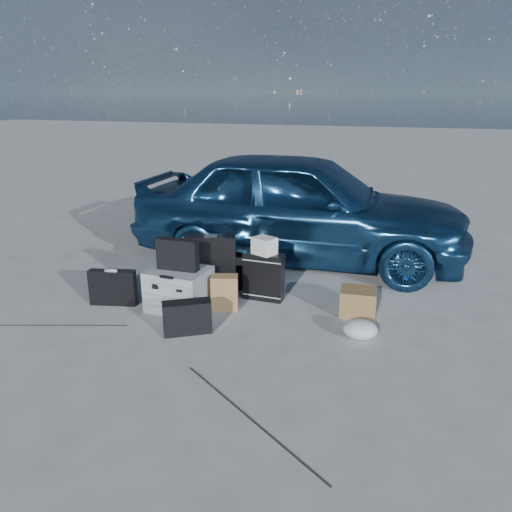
{
  "coord_description": "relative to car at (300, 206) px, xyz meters",
  "views": [
    {
      "loc": [
        1.86,
        -3.94,
        2.12
      ],
      "look_at": [
        0.28,
        0.85,
        0.46
      ],
      "focal_mm": 35.0,
      "sensor_mm": 36.0,
      "label": 1
    }
  ],
  "objects": [
    {
      "name": "duffel_bag",
      "position": [
        -0.39,
        -1.14,
        -0.57
      ],
      "size": [
        0.65,
        0.48,
        0.3
      ],
      "primitive_type": "cube",
      "rotation": [
        0.0,
        0.0,
        0.42
      ],
      "color": "black",
      "rests_on": "ground"
    },
    {
      "name": "messenger_bag",
      "position": [
        -0.47,
        -2.4,
        -0.57
      ],
      "size": [
        0.46,
        0.37,
        0.31
      ],
      "primitive_type": "cube",
      "rotation": [
        0.0,
        0.0,
        0.55
      ],
      "color": "black",
      "rests_on": "ground"
    },
    {
      "name": "flat_box_white",
      "position": [
        -0.4,
        -1.14,
        -0.39
      ],
      "size": [
        0.46,
        0.37,
        0.07
      ],
      "primitive_type": "cube",
      "rotation": [
        0.0,
        0.0,
        0.14
      ],
      "color": "silver",
      "rests_on": "duffel_bag"
    },
    {
      "name": "white_carton",
      "position": [
        -0.03,
        -1.43,
        -0.12
      ],
      "size": [
        0.28,
        0.26,
        0.18
      ],
      "primitive_type": "cube",
      "rotation": [
        0.0,
        0.0,
        -0.44
      ],
      "color": "silver",
      "rests_on": "suitcase_right"
    },
    {
      "name": "plastic_bag",
      "position": [
        1.06,
        -2.01,
        -0.63
      ],
      "size": [
        0.33,
        0.29,
        0.17
      ],
      "primitive_type": "ellipsoid",
      "rotation": [
        0.0,
        0.0,
        0.06
      ],
      "color": "#B9BCC0",
      "rests_on": "ground"
    },
    {
      "name": "ground",
      "position": [
        -0.42,
        -2.23,
        -0.72
      ],
      "size": [
        60.0,
        60.0,
        0.0
      ],
      "primitive_type": "plane",
      "color": "#B2B2AD",
      "rests_on": "ground"
    },
    {
      "name": "cardboard_box",
      "position": [
        0.97,
        -1.49,
        -0.59
      ],
      "size": [
        0.37,
        0.33,
        0.26
      ],
      "primitive_type": "cube",
      "rotation": [
        0.0,
        0.0,
        0.09
      ],
      "color": "brown",
      "rests_on": "ground"
    },
    {
      "name": "suitcase_right",
      "position": [
        -0.04,
        -1.43,
        -0.47
      ],
      "size": [
        0.43,
        0.17,
        0.51
      ],
      "primitive_type": "cube",
      "rotation": [
        0.0,
        0.0,
        -0.03
      ],
      "color": "black",
      "rests_on": "ground"
    },
    {
      "name": "suitcase_left",
      "position": [
        -0.6,
        -1.52,
        -0.38
      ],
      "size": [
        0.56,
        0.34,
        0.68
      ],
      "primitive_type": "cube",
      "rotation": [
        0.0,
        0.0,
        0.32
      ],
      "color": "black",
      "rests_on": "ground"
    },
    {
      "name": "flat_box_black",
      "position": [
        -0.39,
        -1.13,
        -0.32
      ],
      "size": [
        0.3,
        0.22,
        0.06
      ],
      "primitive_type": "cube",
      "rotation": [
        0.0,
        0.0,
        -0.02
      ],
      "color": "black",
      "rests_on": "flat_box_white"
    },
    {
      "name": "kraft_bag",
      "position": [
        -0.34,
        -1.8,
        -0.54
      ],
      "size": [
        0.31,
        0.24,
        0.36
      ],
      "primitive_type": "cube",
      "rotation": [
        0.0,
        0.0,
        0.31
      ],
      "color": "olive",
      "rests_on": "ground"
    },
    {
      "name": "pelican_case",
      "position": [
        -0.78,
        -1.93,
        -0.51
      ],
      "size": [
        0.61,
        0.51,
        0.42
      ],
      "primitive_type": "cube",
      "rotation": [
        0.0,
        0.0,
        -0.06
      ],
      "color": "#9B9EA0",
      "rests_on": "ground"
    },
    {
      "name": "car",
      "position": [
        0.0,
        0.0,
        0.0
      ],
      "size": [
        4.28,
        1.83,
        1.44
      ],
      "primitive_type": "imported",
      "rotation": [
        0.0,
        0.0,
        1.6
      ],
      "color": "#235485",
      "rests_on": "ground"
    },
    {
      "name": "briefcase",
      "position": [
        -1.48,
        -2.05,
        -0.53
      ],
      "size": [
        0.5,
        0.22,
        0.38
      ],
      "primitive_type": "cube",
      "rotation": [
        0.0,
        0.0,
        0.24
      ],
      "color": "black",
      "rests_on": "ground"
    },
    {
      "name": "laptop_bag",
      "position": [
        -0.78,
        -1.93,
        -0.14
      ],
      "size": [
        0.43,
        0.11,
        0.32
      ],
      "primitive_type": "cube",
      "rotation": [
        0.0,
        0.0,
        0.02
      ],
      "color": "black",
      "rests_on": "pelican_case"
    }
  ]
}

